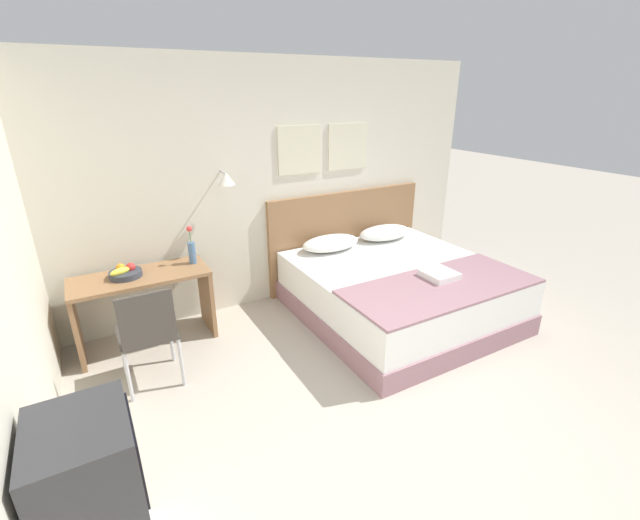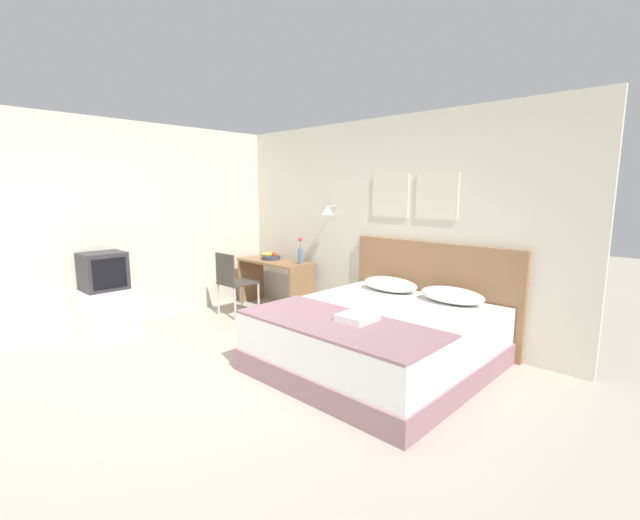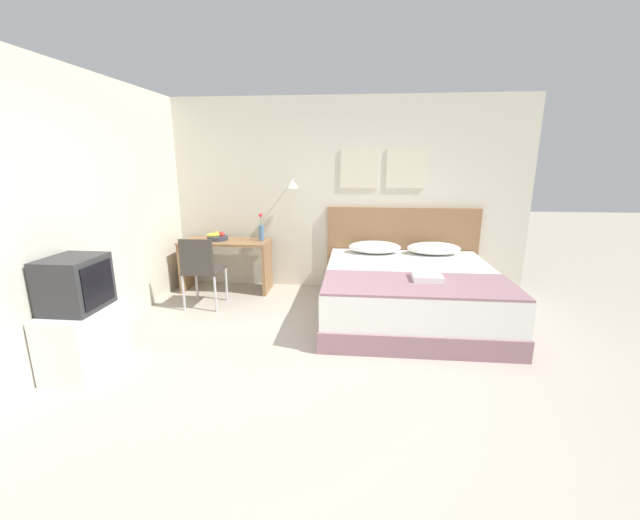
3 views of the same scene
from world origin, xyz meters
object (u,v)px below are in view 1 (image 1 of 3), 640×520
(bed, at_px, (399,291))
(desk_chair, at_px, (148,330))
(pillow_right, at_px, (385,233))
(fruit_bowl, at_px, (125,272))
(television, at_px, (86,467))
(throw_blanket, at_px, (442,286))
(folded_towel_near_foot, at_px, (439,274))
(flower_vase, at_px, (192,249))
(pillow_left, at_px, (331,243))
(desk, at_px, (143,296))
(headboard, at_px, (346,238))

(bed, relative_size, desk_chair, 2.28)
(pillow_right, distance_m, fruit_bowl, 2.97)
(television, bearing_deg, fruit_bowl, 79.68)
(pillow_right, relative_size, television, 1.47)
(throw_blanket, bearing_deg, folded_towel_near_foot, 54.64)
(throw_blanket, xyz_separation_m, folded_towel_near_foot, (0.10, 0.14, 0.04))
(desk_chair, relative_size, flower_vase, 2.36)
(pillow_left, distance_m, fruit_bowl, 2.19)
(bed, xyz_separation_m, pillow_right, (0.39, 0.79, 0.38))
(fruit_bowl, xyz_separation_m, flower_vase, (0.62, 0.03, 0.10))
(pillow_left, bearing_deg, desk, -179.63)
(pillow_left, distance_m, folded_towel_near_foot, 1.33)
(desk, bearing_deg, desk_chair, -95.53)
(flower_vase, distance_m, television, 2.54)
(bed, height_order, fruit_bowl, fruit_bowl)
(desk_chair, bearing_deg, headboard, 21.91)
(pillow_right, relative_size, desk_chair, 0.78)
(bed, distance_m, headboard, 1.10)
(throw_blanket, distance_m, desk_chair, 2.62)
(desk, bearing_deg, throw_blanket, -29.09)
(television, bearing_deg, desk_chair, 73.24)
(pillow_right, height_order, throw_blanket, pillow_right)
(headboard, height_order, pillow_right, headboard)
(headboard, height_order, fruit_bowl, headboard)
(desk_chair, xyz_separation_m, fruit_bowl, (-0.05, 0.75, 0.23))
(desk, xyz_separation_m, desk_chair, (-0.07, -0.73, 0.03))
(pillow_right, xyz_separation_m, desk, (-2.86, -0.01, -0.16))
(headboard, relative_size, pillow_right, 2.99)
(folded_towel_near_foot, xyz_separation_m, fruit_bowl, (-2.68, 1.25, 0.12))
(bed, distance_m, desk, 2.59)
(headboard, bearing_deg, folded_towel_near_foot, -86.13)
(desk, bearing_deg, pillow_right, 0.27)
(pillow_right, height_order, desk, pillow_right)
(fruit_bowl, xyz_separation_m, television, (-0.42, -2.29, 0.03))
(folded_towel_near_foot, relative_size, desk_chair, 0.34)
(desk, xyz_separation_m, television, (-0.53, -2.26, 0.29))
(headboard, distance_m, fruit_bowl, 2.60)
(bed, xyz_separation_m, flower_vase, (-1.96, 0.82, 0.57))
(pillow_right, relative_size, flower_vase, 1.83)
(flower_vase, bearing_deg, bed, -22.82)
(throw_blanket, height_order, television, television)
(throw_blanket, height_order, flower_vase, flower_vase)
(folded_towel_near_foot, bearing_deg, desk_chair, 169.34)
(folded_towel_near_foot, distance_m, flower_vase, 2.43)
(headboard, relative_size, desk_chair, 2.32)
(pillow_right, relative_size, throw_blanket, 0.37)
(television, bearing_deg, bed, 26.44)
(pillow_right, distance_m, flower_vase, 2.36)
(headboard, relative_size, flower_vase, 5.49)
(fruit_bowl, bearing_deg, headboard, 5.89)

